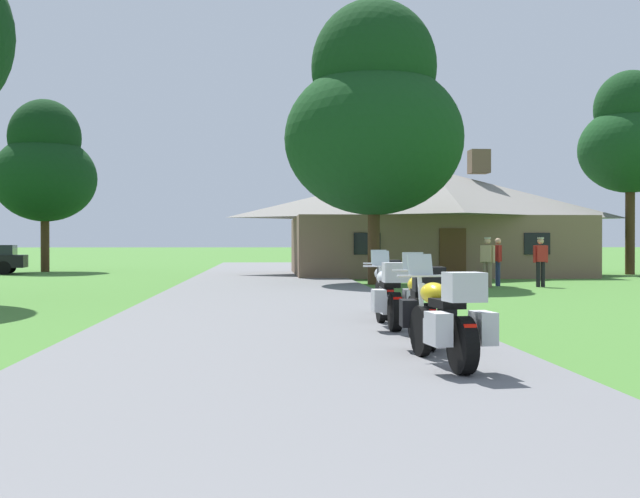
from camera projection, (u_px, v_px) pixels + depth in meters
name	position (u px, v px, depth m)	size (l,w,h in m)	color
ground_plane	(273.00, 300.00, 21.07)	(500.00, 500.00, 0.00)	#42752D
asphalt_driveway	(274.00, 304.00, 19.07)	(6.40, 80.00, 0.06)	slate
motorcycle_yellow_nearest_to_camera	(448.00, 320.00, 9.20)	(0.87, 2.08, 1.30)	black
motorcycle_yellow_second_in_row	(423.00, 307.00, 11.11)	(0.77, 2.08, 1.30)	black
motorcycle_white_third_in_row	(390.00, 296.00, 13.46)	(0.73, 2.08, 1.30)	black
motorcycle_silver_farthest_in_row	(385.00, 288.00, 15.48)	(0.66, 2.08, 1.30)	black
stone_lodge	(431.00, 220.00, 37.30)	(13.47, 9.18, 5.85)	brown
bystander_red_shirt_near_lodge	(541.00, 259.00, 27.12)	(0.54, 0.28, 1.69)	black
bystander_tan_shirt_beside_signpost	(487.00, 259.00, 26.93)	(0.42, 0.41, 1.69)	#75664C
bystander_red_shirt_by_tree	(498.00, 259.00, 27.77)	(0.27, 0.54, 1.67)	navy
tree_right_of_lodge	(630.00, 138.00, 37.81)	(4.82, 4.82, 9.66)	#422D19
tree_by_lodge_front	(374.00, 118.00, 28.85)	(6.46, 6.46, 10.26)	#422D19
tree_left_far	(45.00, 166.00, 41.43)	(5.28, 5.28, 8.94)	#422D19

